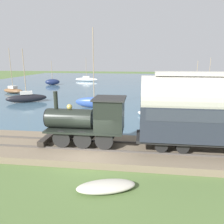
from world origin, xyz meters
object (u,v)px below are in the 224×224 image
Objects in this scene: sailboat_blue at (94,102)px; beached_dinghy at (106,186)px; passenger_coach at (222,109)px; sailboat_brown at (13,90)px; sailboat_navy at (53,82)px; steam_locomotive at (91,118)px; sailboat_black at (27,98)px; sailboat_yellow at (208,82)px; rowboat_mid_harbor at (147,115)px; sailboat_white at (86,79)px; sailboat_gray at (196,85)px.

sailboat_blue is 3.23× the size of beached_dinghy.
sailboat_brown reaches higher than passenger_coach.
steam_locomotive is at bearing -177.61° from sailboat_navy.
sailboat_navy is 0.58× the size of sailboat_blue.
beached_dinghy is (-20.11, -14.63, -0.44)m from sailboat_black.
steam_locomotive is 0.75× the size of sailboat_black.
beached_dinghy is at bearing -172.85° from sailboat_black.
sailboat_yellow is 42.23m from sailboat_brown.
sailboat_brown is (-16.67, 38.80, -0.20)m from sailboat_yellow.
sailboat_yellow is 34.29m from rowboat_mid_harbor.
sailboat_black is 31.46m from sailboat_white.
steam_locomotive is at bearing 21.11° from beached_dinghy.
rowboat_mid_harbor is (9.53, 4.05, -2.87)m from passenger_coach.
sailboat_blue reaches higher than passenger_coach.
steam_locomotive is at bearing -160.62° from sailboat_white.
sailboat_gray is at bearing -18.69° from beached_dinghy.
sailboat_white is (23.62, -7.90, 0.03)m from sailboat_brown.
sailboat_navy is at bearing 89.19° from rowboat_mid_harbor.
beached_dinghy is at bearing 124.18° from passenger_coach.
sailboat_yellow is at bearing -48.54° from sailboat_brown.
sailboat_blue reaches higher than sailboat_white.
sailboat_black reaches higher than sailboat_yellow.
steam_locomotive is 41.58m from sailboat_navy.
sailboat_yellow is (24.50, -31.99, 0.09)m from sailboat_black.
sailboat_yellow is at bearing -35.80° from sailboat_blue.
sailboat_yellow is at bearing -21.26° from beached_dinghy.
rowboat_mid_harbor is (-3.97, -6.54, -0.48)m from sailboat_blue.
sailboat_gray is at bearing -117.72° from sailboat_navy.
passenger_coach is 36.56m from sailboat_brown.
rowboat_mid_harbor is at bearing -152.01° from sailboat_white.
sailboat_blue is 18.30m from beached_dinghy.
steam_locomotive is 10.50m from rowboat_mid_harbor.
sailboat_gray reaches higher than steam_locomotive.
sailboat_white is at bearing -54.78° from sailboat_navy.
sailboat_yellow is (40.31, -11.04, -2.38)m from passenger_coach.
sailboat_brown is at bearing 49.57° from passenger_coach.
rowboat_mid_harbor is at bearing -139.32° from sailboat_black.
sailboat_navy is at bearing 34.61° from passenger_coach.
sailboat_blue is 35.01m from sailboat_white.
rowboat_mid_harbor is at bearing -102.57° from sailboat_brown.
sailboat_gray reaches higher than passenger_coach.
sailboat_gray is (34.87, -6.93, -2.41)m from passenger_coach.
passenger_coach is 45.62m from sailboat_navy.
sailboat_black is at bearing 39.37° from steam_locomotive.
rowboat_mid_harbor is (-30.78, 15.09, -0.49)m from sailboat_yellow.
sailboat_yellow is at bearing -15.31° from passenger_coach.
sailboat_navy is 11.47m from sailboat_white.
rowboat_mid_harbor is 0.91× the size of beached_dinghy.
sailboat_white reaches higher than sailboat_gray.
sailboat_gray is at bearing -109.57° from sailboat_white.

